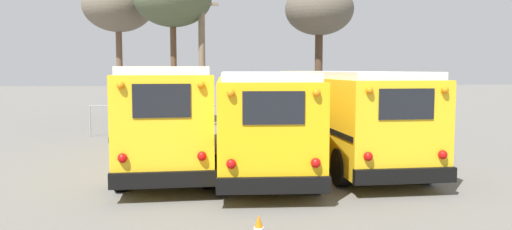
{
  "coord_description": "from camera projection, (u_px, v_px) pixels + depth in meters",
  "views": [
    {
      "loc": [
        -1.69,
        -16.12,
        3.03
      ],
      "look_at": [
        0.0,
        0.09,
        1.54
      ],
      "focal_mm": 35.0,
      "sensor_mm": 36.0,
      "label": 1
    }
  ],
  "objects": [
    {
      "name": "school_bus_2",
      "position": [
        340.0,
        111.0,
        16.79
      ],
      "size": [
        2.87,
        10.57,
        2.97
      ],
      "color": "yellow",
      "rests_on": "ground"
    },
    {
      "name": "bare_tree_2",
      "position": [
        118.0,
        6.0,
        28.89
      ],
      "size": [
        4.08,
        4.08,
        8.28
      ],
      "color": "brown",
      "rests_on": "ground"
    },
    {
      "name": "traffic_cone",
      "position": [
        259.0,
        230.0,
        8.56
      ],
      "size": [
        0.36,
        0.36,
        0.55
      ],
      "color": "orange",
      "rests_on": "ground"
    },
    {
      "name": "fence_line",
      "position": [
        241.0,
        113.0,
        23.27
      ],
      "size": [
        13.76,
        0.06,
        1.42
      ],
      "color": "#939399",
      "rests_on": "ground"
    },
    {
      "name": "school_bus_1",
      "position": [
        257.0,
        114.0,
        15.93
      ],
      "size": [
        2.91,
        10.68,
        2.95
      ],
      "color": "yellow",
      "rests_on": "ground"
    },
    {
      "name": "bare_tree_0",
      "position": [
        319.0,
        11.0,
        28.06
      ],
      "size": [
        3.86,
        3.86,
        7.87
      ],
      "color": "#473323",
      "rests_on": "ground"
    },
    {
      "name": "utility_pole",
      "position": [
        202.0,
        55.0,
        26.41
      ],
      "size": [
        1.8,
        0.35,
        7.35
      ],
      "color": "#75604C",
      "rests_on": "ground"
    },
    {
      "name": "school_bus_0",
      "position": [
        169.0,
        110.0,
        16.29
      ],
      "size": [
        2.84,
        10.56,
        3.1
      ],
      "color": "yellow",
      "rests_on": "ground"
    },
    {
      "name": "ground_plane",
      "position": [
        256.0,
        162.0,
        16.42
      ],
      "size": [
        160.0,
        160.0,
        0.0
      ],
      "primitive_type": "plane",
      "color": "#66635E"
    }
  ]
}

